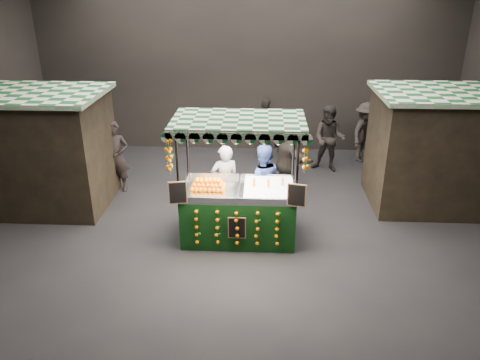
{
  "coord_description": "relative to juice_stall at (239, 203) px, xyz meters",
  "views": [
    {
      "loc": [
        0.49,
        -8.47,
        4.83
      ],
      "look_at": [
        0.06,
        0.02,
        1.11
      ],
      "focal_mm": 35.07,
      "sensor_mm": 36.0,
      "label": 1
    }
  ],
  "objects": [
    {
      "name": "shopper_5",
      "position": [
        1.0,
        2.36,
        0.15
      ],
      "size": [
        1.24,
        1.75,
        1.82
      ],
      "rotation": [
        0.0,
        0.0,
        2.03
      ],
      "color": "#2E2925",
      "rests_on": "ground"
    },
    {
      "name": "vendor_grey",
      "position": [
        -0.34,
        0.83,
        0.06
      ],
      "size": [
        0.68,
        0.54,
        1.65
      ],
      "rotation": [
        0.0,
        0.0,
        3.41
      ],
      "color": "slate",
      "rests_on": "ground"
    },
    {
      "name": "juice_stall",
      "position": [
        0.0,
        0.0,
        0.0
      ],
      "size": [
        2.53,
        1.49,
        2.45
      ],
      "color": "black",
      "rests_on": "ground"
    },
    {
      "name": "shopper_3",
      "position": [
        3.25,
        4.44,
        0.08
      ],
      "size": [
        1.14,
        1.25,
        1.68
      ],
      "rotation": [
        0.0,
        0.0,
        0.95
      ],
      "color": "#2A2522",
      "rests_on": "ground"
    },
    {
      "name": "shopper_4",
      "position": [
        -4.56,
        2.88,
        0.19
      ],
      "size": [
        1.1,
        0.92,
        1.91
      ],
      "rotation": [
        0.0,
        0.0,
        3.54
      ],
      "color": "#282321",
      "rests_on": "ground"
    },
    {
      "name": "market_hall",
      "position": [
        -0.06,
        0.31,
        2.62
      ],
      "size": [
        12.1,
        10.1,
        5.05
      ],
      "color": "black",
      "rests_on": "ground"
    },
    {
      "name": "vendor_blue",
      "position": [
        0.43,
        0.84,
        0.08
      ],
      "size": [
        0.9,
        0.75,
        1.68
      ],
      "rotation": [
        0.0,
        0.0,
        3.29
      ],
      "color": "navy",
      "rests_on": "ground"
    },
    {
      "name": "ground",
      "position": [
        -0.06,
        0.31,
        -0.76
      ],
      "size": [
        12.0,
        12.0,
        0.0
      ],
      "primitive_type": "plane",
      "color": "black",
      "rests_on": "ground"
    },
    {
      "name": "shopper_2",
      "position": [
        0.51,
        4.43,
        0.11
      ],
      "size": [
        1.11,
        0.78,
        1.75
      ],
      "rotation": [
        0.0,
        0.0,
        2.76
      ],
      "color": "#292521",
      "rests_on": "ground"
    },
    {
      "name": "shopper_1",
      "position": [
        2.18,
        3.67,
        0.13
      ],
      "size": [
        1.04,
        0.92,
        1.77
      ],
      "rotation": [
        0.0,
        0.0,
        -0.34
      ],
      "color": "black",
      "rests_on": "ground"
    },
    {
      "name": "neighbour_stall_left",
      "position": [
        -4.46,
        1.31,
        0.55
      ],
      "size": [
        3.0,
        2.2,
        2.6
      ],
      "color": "black",
      "rests_on": "ground"
    },
    {
      "name": "neighbour_stall_right",
      "position": [
        4.34,
        1.81,
        0.55
      ],
      "size": [
        3.0,
        2.2,
        2.6
      ],
      "color": "black",
      "rests_on": "ground"
    },
    {
      "name": "shopper_0",
      "position": [
        -3.05,
        2.11,
        0.11
      ],
      "size": [
        0.66,
        0.46,
        1.74
      ],
      "rotation": [
        0.0,
        0.0,
        0.07
      ],
      "color": "black",
      "rests_on": "ground"
    }
  ]
}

